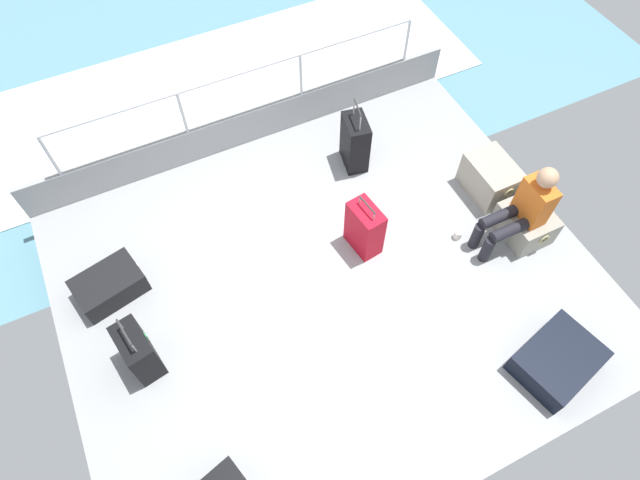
% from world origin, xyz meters
% --- Properties ---
extents(ground_plane, '(4.40, 5.20, 0.06)m').
position_xyz_m(ground_plane, '(0.00, 0.00, -0.03)').
color(ground_plane, '#939699').
extents(gunwale_port, '(0.06, 5.20, 0.45)m').
position_xyz_m(gunwale_port, '(-2.17, 0.00, 0.23)').
color(gunwale_port, '#939699').
rests_on(gunwale_port, ground_plane).
extents(railing_port, '(0.04, 4.20, 1.02)m').
position_xyz_m(railing_port, '(-2.17, 0.00, 0.78)').
color(railing_port, silver).
rests_on(railing_port, ground_plane).
extents(sea_wake, '(12.00, 12.00, 0.01)m').
position_xyz_m(sea_wake, '(-3.60, 0.00, -0.34)').
color(sea_wake, '#598C9E').
rests_on(sea_wake, ground_plane).
extents(cargo_crate_0, '(0.62, 0.43, 0.42)m').
position_xyz_m(cargo_crate_0, '(-0.30, 2.11, 0.21)').
color(cargo_crate_0, '#9E9989').
rests_on(cargo_crate_0, ground_plane).
extents(cargo_crate_1, '(0.56, 0.45, 0.34)m').
position_xyz_m(cargo_crate_1, '(0.34, 2.11, 0.17)').
color(cargo_crate_1, gray).
rests_on(cargo_crate_1, ground_plane).
extents(passenger_seated, '(0.34, 0.66, 1.04)m').
position_xyz_m(passenger_seated, '(0.34, 1.93, 0.53)').
color(passenger_seated, orange).
rests_on(passenger_seated, ground_plane).
extents(suitcase_0, '(0.47, 0.31, 0.70)m').
position_xyz_m(suitcase_0, '(-0.00, -1.90, 0.27)').
color(suitcase_0, black).
rests_on(suitcase_0, ground_plane).
extents(suitcase_1, '(0.41, 0.28, 0.71)m').
position_xyz_m(suitcase_1, '(-0.26, 0.51, 0.30)').
color(suitcase_1, '#B70C1E').
rests_on(suitcase_1, ground_plane).
extents(suitcase_2, '(0.43, 0.31, 0.86)m').
position_xyz_m(suitcase_2, '(-1.32, 0.96, 0.32)').
color(suitcase_2, black).
rests_on(suitcase_2, ground_plane).
extents(suitcase_4, '(0.56, 0.71, 0.26)m').
position_xyz_m(suitcase_4, '(-0.85, -2.00, 0.13)').
color(suitcase_4, black).
rests_on(suitcase_4, ground_plane).
extents(suitcase_5, '(0.73, 0.85, 0.26)m').
position_xyz_m(suitcase_5, '(1.67, 1.46, 0.13)').
color(suitcase_5, black).
rests_on(suitcase_5, ground_plane).
extents(paper_cup, '(0.08, 0.08, 0.10)m').
position_xyz_m(paper_cup, '(0.10, 1.46, 0.05)').
color(paper_cup, white).
rests_on(paper_cup, ground_plane).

